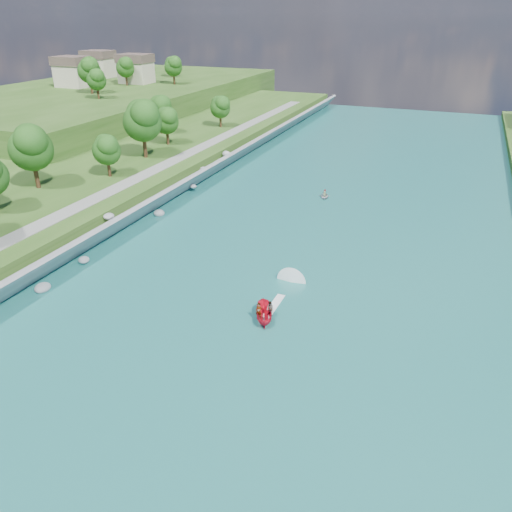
% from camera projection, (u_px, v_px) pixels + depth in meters
% --- Properties ---
extents(ground, '(260.00, 260.00, 0.00)m').
position_uv_depth(ground, '(222.00, 358.00, 46.23)').
color(ground, '#2D5119').
rests_on(ground, ground).
extents(river_water, '(55.00, 240.00, 0.10)m').
position_uv_depth(river_water, '(291.00, 266.00, 62.81)').
color(river_water, '#185A5D').
rests_on(river_water, ground).
extents(ridge_west, '(60.00, 120.00, 9.00)m').
position_uv_depth(ridge_west, '(113.00, 101.00, 151.19)').
color(ridge_west, '#2D5119').
rests_on(ridge_west, ground).
extents(riprap_bank, '(3.90, 236.00, 4.05)m').
position_uv_depth(riprap_bank, '(116.00, 226.00, 70.22)').
color(riprap_bank, slate).
rests_on(riprap_bank, ground).
extents(riverside_path, '(3.00, 200.00, 0.10)m').
position_uv_depth(riverside_path, '(80.00, 206.00, 72.33)').
color(riverside_path, gray).
rests_on(riverside_path, berm_west).
extents(ridge_houses, '(29.50, 29.50, 8.40)m').
position_uv_depth(ridge_houses, '(103.00, 68.00, 153.55)').
color(ridge_houses, beige).
rests_on(ridge_houses, ridge_west).
extents(trees_ridge, '(17.57, 52.85, 10.93)m').
position_uv_depth(trees_ridge, '(127.00, 71.00, 140.92)').
color(trees_ridge, '#214913').
rests_on(trees_ridge, ridge_west).
extents(motorboat, '(3.60, 19.05, 2.13)m').
position_uv_depth(motorboat, '(269.00, 307.00, 52.68)').
color(motorboat, red).
rests_on(motorboat, river_water).
extents(raft, '(2.54, 3.13, 1.48)m').
position_uv_depth(raft, '(324.00, 196.00, 85.68)').
color(raft, '#95989E').
rests_on(raft, river_water).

